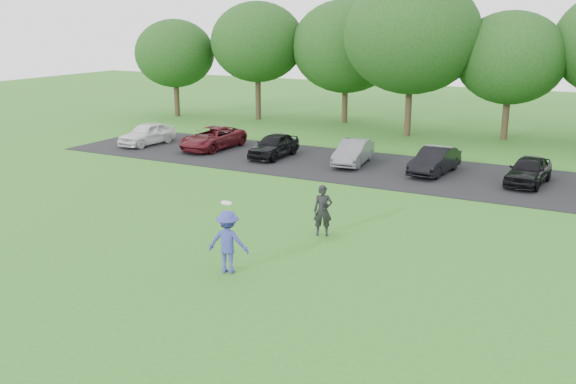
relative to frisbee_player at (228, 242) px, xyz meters
The scene contains 6 objects.
ground 0.83m from the frisbee_player, behind, with size 100.00×100.00×0.00m, color #2D7020.
parking_lot 13.02m from the frisbee_player, 90.46° to the left, with size 32.00×6.50×0.03m, color black.
frisbee_player is the anchor object (origin of this frame).
camera_bystander 3.90m from the frisbee_player, 76.25° to the left, with size 0.68×0.59×1.56m.
parked_cars 13.15m from the frisbee_player, 95.04° to the left, with size 27.72×4.35×1.13m.
tree_row 23.16m from the frisbee_player, 86.46° to the left, with size 42.39×9.85×8.64m.
Camera 1 is at (8.71, -12.99, 6.35)m, focal length 40.00 mm.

